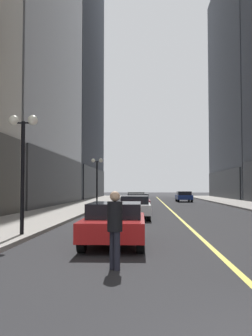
{
  "coord_description": "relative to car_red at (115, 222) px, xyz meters",
  "views": [
    {
      "loc": [
        -1.96,
        -3.72,
        1.82
      ],
      "look_at": [
        -3.86,
        32.34,
        3.64
      ],
      "focal_mm": 41.12,
      "sensor_mm": 36.0,
      "label": 1
    }
  ],
  "objects": [
    {
      "name": "sidewalk_right",
      "position": [
        11.22,
        26.33,
        -0.65
      ],
      "size": [
        4.5,
        78.0,
        0.15
      ],
      "primitive_type": "cube",
      "color": "#9E9991",
      "rests_on": "ground"
    },
    {
      "name": "street_lamp_left_far",
      "position": [
        -3.43,
        22.06,
        2.54
      ],
      "size": [
        1.06,
        0.36,
        4.43
      ],
      "color": "black",
      "rests_on": "ground"
    },
    {
      "name": "car_maroon",
      "position": [
        0.4,
        17.1,
        -0.0
      ],
      "size": [
        1.79,
        4.74,
        1.32
      ],
      "color": "maroon",
      "rests_on": "ground"
    },
    {
      "name": "lane_centre_stripe",
      "position": [
        2.97,
        26.33,
        -0.72
      ],
      "size": [
        0.16,
        70.0,
        0.01
      ],
      "primitive_type": "cube",
      "color": "#E5D64C",
      "rests_on": "ground"
    },
    {
      "name": "car_blue",
      "position": [
        5.72,
        36.28,
        -0.0
      ],
      "size": [
        1.91,
        4.12,
        1.32
      ],
      "color": "navy",
      "rests_on": "ground"
    },
    {
      "name": "car_yellow",
      "position": [
        0.01,
        26.97,
        -0.0
      ],
      "size": [
        1.95,
        4.06,
        1.32
      ],
      "color": "yellow",
      "rests_on": "ground"
    },
    {
      "name": "sidewalk_left",
      "position": [
        -5.28,
        26.33,
        -0.65
      ],
      "size": [
        4.5,
        78.0,
        0.15
      ],
      "primitive_type": "cube",
      "color": "#9E9991",
      "rests_on": "ground"
    },
    {
      "name": "pedestrian_in_black_coat",
      "position": [
        0.31,
        -3.83,
        0.29
      ],
      "size": [
        0.48,
        0.48,
        1.74
      ],
      "color": "black",
      "rests_on": "ground"
    },
    {
      "name": "car_red",
      "position": [
        0.0,
        0.0,
        0.0
      ],
      "size": [
        1.93,
        4.6,
        1.32
      ],
      "color": "#B21919",
      "rests_on": "ground"
    },
    {
      "name": "street_lamp_left_near",
      "position": [
        -3.43,
        1.18,
        2.54
      ],
      "size": [
        1.06,
        0.36,
        4.43
      ],
      "color": "black",
      "rests_on": "ground"
    },
    {
      "name": "ground_plane",
      "position": [
        2.97,
        26.33,
        -0.72
      ],
      "size": [
        200.0,
        200.0,
        0.0
      ],
      "primitive_type": "plane",
      "color": "#262628"
    },
    {
      "name": "car_white",
      "position": [
        0.34,
        10.18,
        -0.0
      ],
      "size": [
        1.83,
        4.7,
        1.32
      ],
      "color": "silver",
      "rests_on": "ground"
    }
  ]
}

